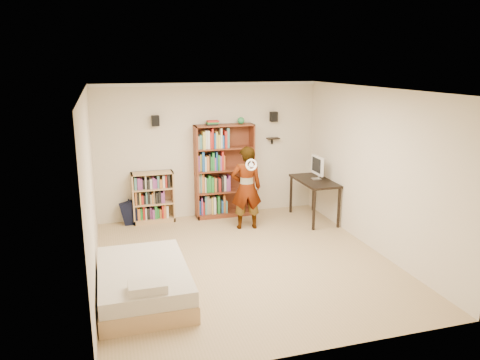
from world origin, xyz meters
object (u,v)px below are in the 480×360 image
object	(u,v)px
tall_bookshelf	(224,171)
daybed	(143,278)
low_bookshelf	(153,197)
computer_desk	(314,200)

from	to	relation	value
tall_bookshelf	daybed	world-z (taller)	tall_bookshelf
tall_bookshelf	low_bookshelf	size ratio (longest dim) A/B	1.87
tall_bookshelf	computer_desk	size ratio (longest dim) A/B	1.56
daybed	low_bookshelf	bearing A→B (deg)	81.19
computer_desk	daybed	distance (m)	4.24
tall_bookshelf	daybed	bearing A→B (deg)	-122.36
low_bookshelf	daybed	distance (m)	3.10
tall_bookshelf	daybed	size ratio (longest dim) A/B	1.04
tall_bookshelf	daybed	xyz separation A→B (m)	(-1.92, -3.03, -0.67)
computer_desk	tall_bookshelf	bearing A→B (deg)	155.62
low_bookshelf	computer_desk	bearing A→B (deg)	-13.96
computer_desk	daybed	world-z (taller)	computer_desk
low_bookshelf	daybed	world-z (taller)	low_bookshelf
computer_desk	low_bookshelf	bearing A→B (deg)	166.04
daybed	computer_desk	bearing A→B (deg)	32.61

